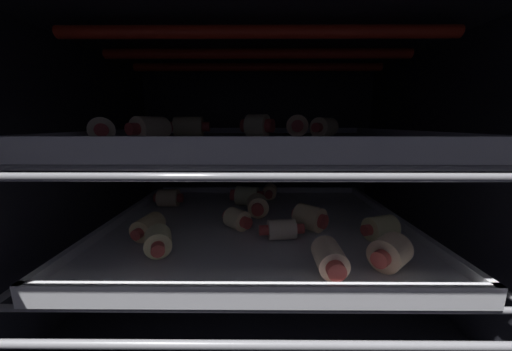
{
  "coord_description": "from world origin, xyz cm",
  "views": [
    {
      "loc": [
        0.26,
        -36.75,
        25.34
      ],
      "look_at": [
        0.0,
        5.55,
        16.75
      ],
      "focal_mm": 18.26,
      "sensor_mm": 36.0,
      "label": 1
    }
  ],
  "objects_px": {
    "heating_element": "(256,54)",
    "oven_rack_lower": "(256,231)",
    "baking_tray_lower": "(256,225)",
    "pig_in_blanket_lower_6": "(167,198)",
    "pig_in_blanket_lower_4": "(146,227)",
    "pig_in_blanket_lower_9": "(387,252)",
    "baking_tray_upper": "(256,141)",
    "pig_in_blanket_lower_7": "(235,219)",
    "pig_in_blanket_upper_1": "(149,129)",
    "pig_in_blanket_lower_10": "(327,257)",
    "pig_in_blanket_upper_3": "(256,126)",
    "oven_rack_upper": "(256,147)",
    "pig_in_blanket_lower_0": "(280,229)",
    "pig_in_blanket_upper_0": "(99,130)",
    "pig_in_blanket_lower_3": "(378,228)",
    "pig_in_blanket_upper_2": "(187,127)",
    "pig_in_blanket_upper_4": "(322,127)",
    "pig_in_blanket_lower_5": "(268,192)",
    "pig_in_blanket_upper_5": "(295,126)",
    "pig_in_blanket_lower_11": "(246,196)",
    "pig_in_blanket_lower_8": "(156,241)",
    "pig_in_blanket_lower_2": "(255,205)",
    "pig_in_blanket_lower_1": "(308,218)"
  },
  "relations": [
    {
      "from": "heating_element",
      "to": "oven_rack_lower",
      "type": "xyz_separation_m",
      "value": [
        0.0,
        -0.0,
        -0.25
      ]
    },
    {
      "from": "baking_tray_lower",
      "to": "pig_in_blanket_lower_6",
      "type": "xyz_separation_m",
      "value": [
        -0.16,
        0.07,
        0.02
      ]
    },
    {
      "from": "pig_in_blanket_lower_4",
      "to": "pig_in_blanket_lower_9",
      "type": "bearing_deg",
      "value": -14.5
    },
    {
      "from": "baking_tray_upper",
      "to": "heating_element",
      "type": "bearing_deg",
      "value": 0.0
    },
    {
      "from": "pig_in_blanket_lower_7",
      "to": "pig_in_blanket_upper_1",
      "type": "distance_m",
      "value": 0.16
    },
    {
      "from": "pig_in_blanket_lower_4",
      "to": "heating_element",
      "type": "bearing_deg",
      "value": 20.89
    },
    {
      "from": "pig_in_blanket_lower_10",
      "to": "pig_in_blanket_upper_3",
      "type": "height_order",
      "value": "pig_in_blanket_upper_3"
    },
    {
      "from": "pig_in_blanket_upper_3",
      "to": "oven_rack_upper",
      "type": "bearing_deg",
      "value": -89.48
    },
    {
      "from": "baking_tray_lower",
      "to": "pig_in_blanket_lower_0",
      "type": "relative_size",
      "value": 7.16
    },
    {
      "from": "heating_element",
      "to": "pig_in_blanket_upper_0",
      "type": "xyz_separation_m",
      "value": [
        -0.17,
        -0.08,
        -0.1
      ]
    },
    {
      "from": "pig_in_blanket_lower_3",
      "to": "pig_in_blanket_upper_0",
      "type": "distance_m",
      "value": 0.35
    },
    {
      "from": "pig_in_blanket_lower_3",
      "to": "pig_in_blanket_upper_3",
      "type": "bearing_deg",
      "value": 154.43
    },
    {
      "from": "oven_rack_lower",
      "to": "pig_in_blanket_upper_0",
      "type": "relative_size",
      "value": 10.28
    },
    {
      "from": "pig_in_blanket_lower_6",
      "to": "pig_in_blanket_upper_2",
      "type": "distance_m",
      "value": 0.14
    },
    {
      "from": "pig_in_blanket_upper_3",
      "to": "pig_in_blanket_upper_4",
      "type": "distance_m",
      "value": 0.1
    },
    {
      "from": "pig_in_blanket_lower_4",
      "to": "pig_in_blanket_lower_10",
      "type": "xyz_separation_m",
      "value": [
        0.21,
        -0.08,
        0.0
      ]
    },
    {
      "from": "pig_in_blanket_lower_5",
      "to": "baking_tray_upper",
      "type": "relative_size",
      "value": 0.13
    },
    {
      "from": "oven_rack_upper",
      "to": "pig_in_blanket_upper_5",
      "type": "height_order",
      "value": "pig_in_blanket_upper_5"
    },
    {
      "from": "pig_in_blanket_lower_11",
      "to": "pig_in_blanket_upper_5",
      "type": "xyz_separation_m",
      "value": [
        0.08,
        -0.04,
        0.12
      ]
    },
    {
      "from": "oven_rack_lower",
      "to": "pig_in_blanket_upper_5",
      "type": "relative_size",
      "value": 7.94
    },
    {
      "from": "pig_in_blanket_upper_4",
      "to": "pig_in_blanket_lower_8",
      "type": "bearing_deg",
      "value": -150.63
    },
    {
      "from": "pig_in_blanket_lower_8",
      "to": "pig_in_blanket_upper_3",
      "type": "relative_size",
      "value": 1.05
    },
    {
      "from": "pig_in_blanket_upper_1",
      "to": "pig_in_blanket_lower_3",
      "type": "bearing_deg",
      "value": 0.59
    },
    {
      "from": "pig_in_blanket_lower_5",
      "to": "baking_tray_upper",
      "type": "distance_m",
      "value": 0.16
    },
    {
      "from": "baking_tray_lower",
      "to": "pig_in_blanket_lower_8",
      "type": "height_order",
      "value": "pig_in_blanket_lower_8"
    },
    {
      "from": "heating_element",
      "to": "pig_in_blanket_lower_2",
      "type": "distance_m",
      "value": 0.22
    },
    {
      "from": "oven_rack_lower",
      "to": "pig_in_blanket_lower_3",
      "type": "height_order",
      "value": "pig_in_blanket_lower_3"
    },
    {
      "from": "pig_in_blanket_lower_11",
      "to": "pig_in_blanket_upper_1",
      "type": "height_order",
      "value": "pig_in_blanket_upper_1"
    },
    {
      "from": "pig_in_blanket_lower_5",
      "to": "pig_in_blanket_lower_11",
      "type": "distance_m",
      "value": 0.06
    },
    {
      "from": "pig_in_blanket_lower_4",
      "to": "baking_tray_upper",
      "type": "distance_m",
      "value": 0.18
    },
    {
      "from": "pig_in_blanket_lower_3",
      "to": "pig_in_blanket_upper_2",
      "type": "xyz_separation_m",
      "value": [
        -0.26,
        0.09,
        0.12
      ]
    },
    {
      "from": "baking_tray_upper",
      "to": "pig_in_blanket_upper_2",
      "type": "bearing_deg",
      "value": 164.24
    },
    {
      "from": "pig_in_blanket_lower_11",
      "to": "pig_in_blanket_upper_5",
      "type": "relative_size",
      "value": 1.03
    },
    {
      "from": "pig_in_blanket_lower_4",
      "to": "pig_in_blanket_upper_0",
      "type": "relative_size",
      "value": 1.21
    },
    {
      "from": "pig_in_blanket_upper_4",
      "to": "pig_in_blanket_lower_1",
      "type": "bearing_deg",
      "value": -117.83
    },
    {
      "from": "pig_in_blanket_lower_2",
      "to": "pig_in_blanket_lower_5",
      "type": "relative_size",
      "value": 0.93
    },
    {
      "from": "oven_rack_upper",
      "to": "pig_in_blanket_upper_4",
      "type": "distance_m",
      "value": 0.1
    },
    {
      "from": "pig_in_blanket_lower_0",
      "to": "pig_in_blanket_upper_1",
      "type": "distance_m",
      "value": 0.2
    },
    {
      "from": "pig_in_blanket_lower_8",
      "to": "oven_rack_upper",
      "type": "relative_size",
      "value": 0.11
    },
    {
      "from": "pig_in_blanket_lower_11",
      "to": "pig_in_blanket_upper_0",
      "type": "distance_m",
      "value": 0.25
    },
    {
      "from": "oven_rack_lower",
      "to": "pig_in_blanket_lower_11",
      "type": "relative_size",
      "value": 7.72
    },
    {
      "from": "pig_in_blanket_upper_2",
      "to": "oven_rack_upper",
      "type": "bearing_deg",
      "value": -15.76
    },
    {
      "from": "pig_in_blanket_lower_9",
      "to": "pig_in_blanket_upper_4",
      "type": "height_order",
      "value": "pig_in_blanket_upper_4"
    },
    {
      "from": "pig_in_blanket_lower_7",
      "to": "pig_in_blanket_upper_0",
      "type": "distance_m",
      "value": 0.2
    },
    {
      "from": "pig_in_blanket_lower_6",
      "to": "pig_in_blanket_lower_0",
      "type": "bearing_deg",
      "value": -35.08
    },
    {
      "from": "oven_rack_upper",
      "to": "pig_in_blanket_upper_3",
      "type": "relative_size",
      "value": 9.25
    },
    {
      "from": "pig_in_blanket_lower_11",
      "to": "pig_in_blanket_upper_4",
      "type": "xyz_separation_m",
      "value": [
        0.12,
        -0.06,
        0.12
      ]
    },
    {
      "from": "pig_in_blanket_lower_6",
      "to": "oven_rack_upper",
      "type": "height_order",
      "value": "oven_rack_upper"
    },
    {
      "from": "baking_tray_upper",
      "to": "pig_in_blanket_upper_0",
      "type": "xyz_separation_m",
      "value": [
        -0.17,
        -0.08,
        0.02
      ]
    },
    {
      "from": "pig_in_blanket_lower_5",
      "to": "oven_rack_lower",
      "type": "bearing_deg",
      "value": -101.0
    }
  ]
}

